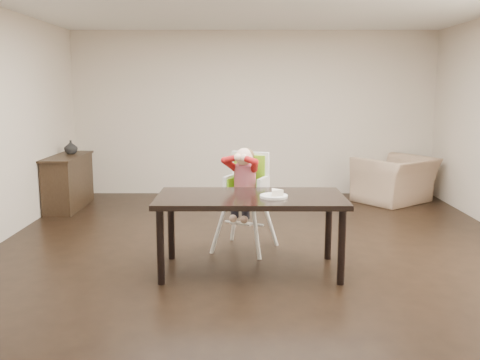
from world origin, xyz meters
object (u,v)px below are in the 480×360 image
object	(u,v)px
dining_table	(250,204)
sideboard	(68,182)
high_chair	(246,178)
armchair	(395,172)

from	to	relation	value
dining_table	sideboard	distance (m)	3.86
high_chair	sideboard	distance (m)	3.35
dining_table	armchair	bearing A→B (deg)	54.24
dining_table	armchair	distance (m)	3.97
dining_table	sideboard	size ratio (longest dim) A/B	1.43
high_chair	armchair	bearing A→B (deg)	68.91
dining_table	armchair	xyz separation A→B (m)	(2.32, 3.22, -0.19)
sideboard	armchair	bearing A→B (deg)	5.07
dining_table	sideboard	world-z (taller)	sideboard
armchair	sideboard	size ratio (longest dim) A/B	0.87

